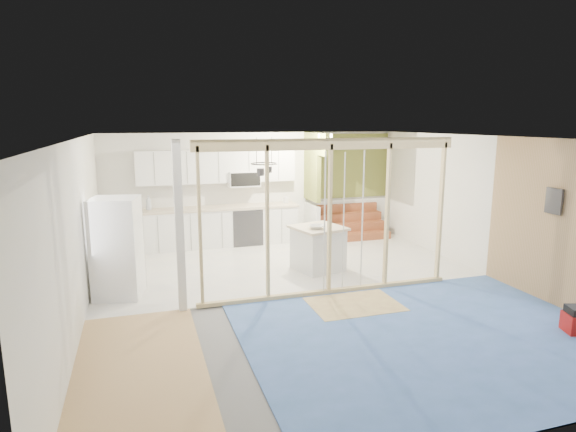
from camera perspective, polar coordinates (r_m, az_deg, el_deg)
name	(u,v)px	position (r m, az deg, el deg)	size (l,w,h in m)	color
room	(312,219)	(7.75, 2.90, -0.40)	(7.01, 8.01, 2.61)	slate
floor_overlays	(314,294)	(8.19, 3.15, -9.17)	(7.00, 8.00, 0.03)	silver
stud_frame	(298,202)	(7.62, 1.21, 1.63)	(4.66, 0.14, 2.60)	#D6BD83
base_cabinets	(191,232)	(10.80, -11.47, -1.83)	(4.45, 2.24, 0.93)	white
upper_cabinets	(220,167)	(11.13, -8.04, 5.72)	(3.60, 0.41, 0.85)	white
green_partition	(339,200)	(11.91, 6.03, 1.87)	(2.25, 1.51, 2.60)	olive
pot_rack	(264,166)	(9.35, -2.86, 5.89)	(0.52, 0.52, 0.72)	black
electrical_panel	(554,201)	(8.43, 28.99, 1.56)	(0.04, 0.30, 0.40)	#333337
ceiling_light	(325,136)	(10.90, 4.44, 9.48)	(0.32, 0.32, 0.08)	#FFEABF
fridge	(118,248)	(8.29, -19.54, -3.62)	(0.86, 0.83, 1.66)	white
island	(318,249)	(9.33, 3.57, -3.89)	(1.08, 1.08, 0.87)	silver
bowl	(316,227)	(9.05, 3.39, -1.29)	(0.28, 0.28, 0.07)	silver
soap_bottle_a	(149,203)	(11.04, -16.20, 1.53)	(0.13, 0.13, 0.33)	#B0B7C5
soap_bottle_b	(286,199)	(11.50, -0.28, 2.05)	(0.09, 0.10, 0.21)	silver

